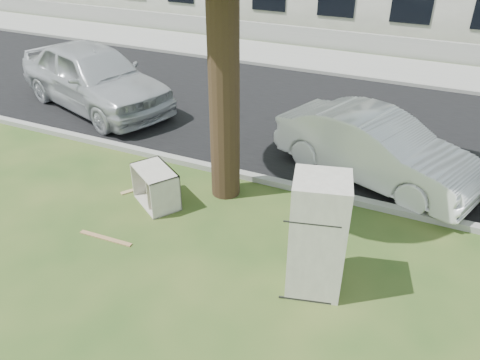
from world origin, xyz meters
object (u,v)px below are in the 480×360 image
at_px(car_center, 376,148).
at_px(car_left, 94,76).
at_px(cabinet, 156,187).
at_px(fridge, 317,236).

xyz_separation_m(car_center, car_left, (-7.54, 0.77, 0.18)).
xyz_separation_m(cabinet, car_left, (-4.09, 3.37, 0.49)).
bearing_deg(cabinet, fridge, 17.62).
bearing_deg(car_center, fridge, -162.64).
height_order(cabinet, car_left, car_left).
distance_m(fridge, car_center, 3.52).
bearing_deg(car_left, fridge, -101.35).
relative_size(car_center, car_left, 0.82).
bearing_deg(car_left, cabinet, -110.67).
distance_m(cabinet, car_center, 4.34).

